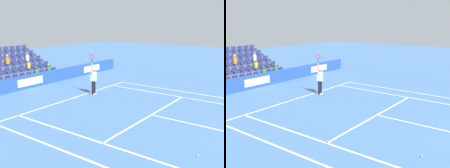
% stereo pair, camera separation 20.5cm
% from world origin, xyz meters
% --- Properties ---
extents(line_baseline, '(10.97, 0.10, 0.01)m').
position_xyz_m(line_baseline, '(0.00, -11.89, 0.00)').
color(line_baseline, white).
rests_on(line_baseline, ground).
extents(line_service, '(8.23, 0.10, 0.01)m').
position_xyz_m(line_service, '(0.00, -6.40, 0.00)').
color(line_service, white).
rests_on(line_service, ground).
extents(line_centre_service, '(0.10, 6.40, 0.01)m').
position_xyz_m(line_centre_service, '(0.00, -3.20, 0.00)').
color(line_centre_service, white).
rests_on(line_centre_service, ground).
extents(line_singles_sideline_left, '(0.10, 11.89, 0.01)m').
position_xyz_m(line_singles_sideline_left, '(4.12, -5.95, 0.00)').
color(line_singles_sideline_left, white).
rests_on(line_singles_sideline_left, ground).
extents(line_singles_sideline_right, '(0.10, 11.89, 0.01)m').
position_xyz_m(line_singles_sideline_right, '(-4.12, -5.95, 0.00)').
color(line_singles_sideline_right, white).
rests_on(line_singles_sideline_right, ground).
extents(line_doubles_sideline_left, '(0.10, 11.89, 0.01)m').
position_xyz_m(line_doubles_sideline_left, '(5.49, -5.95, 0.00)').
color(line_doubles_sideline_left, white).
rests_on(line_doubles_sideline_left, ground).
extents(line_doubles_sideline_right, '(0.10, 11.89, 0.01)m').
position_xyz_m(line_doubles_sideline_right, '(-5.49, -5.95, 0.00)').
color(line_doubles_sideline_right, white).
rests_on(line_doubles_sideline_right, ground).
extents(line_centre_mark, '(0.10, 0.20, 0.01)m').
position_xyz_m(line_centre_mark, '(0.00, -11.79, 0.00)').
color(line_centre_mark, white).
rests_on(line_centre_mark, ground).
extents(sponsor_barrier, '(20.49, 0.22, 0.97)m').
position_xyz_m(sponsor_barrier, '(0.00, -16.29, 0.49)').
color(sponsor_barrier, blue).
rests_on(sponsor_barrier, ground).
extents(tennis_player, '(0.54, 0.41, 2.85)m').
position_xyz_m(tennis_player, '(-1.36, -11.42, 0.99)').
color(tennis_player, black).
rests_on(tennis_player, ground).
extents(stadium_stand, '(7.44, 4.75, 3.05)m').
position_xyz_m(stadium_stand, '(0.01, -19.85, 0.82)').
color(stadium_stand, gray).
rests_on(stadium_stand, ground).
extents(loose_tennis_ball, '(0.07, 0.07, 0.07)m').
position_xyz_m(loose_tennis_ball, '(2.95, -2.97, 0.03)').
color(loose_tennis_ball, '#D1E533').
rests_on(loose_tennis_ball, ground).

